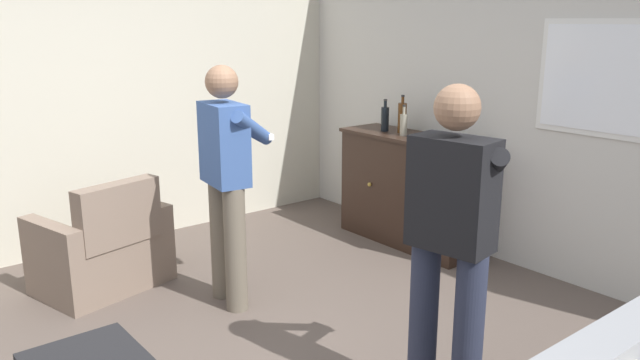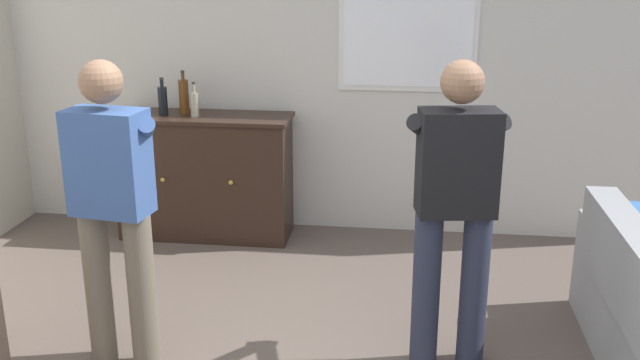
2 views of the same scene
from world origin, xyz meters
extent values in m
cube|color=beige|center=(0.00, 2.66, 1.40)|extent=(5.20, 0.12, 2.80)
cube|color=silver|center=(0.60, 2.60, 1.57)|extent=(1.06, 0.02, 0.82)
cube|color=white|center=(0.60, 2.59, 1.57)|extent=(0.98, 0.03, 0.74)
cube|color=beige|center=(-2.66, 0.00, 1.40)|extent=(0.12, 5.20, 2.80)
cube|color=#7F6B5B|center=(-1.72, -0.21, 0.20)|extent=(0.77, 0.77, 0.40)
cube|color=#7F6B5B|center=(-1.46, -0.15, 0.62)|extent=(0.29, 0.65, 0.45)
cube|color=#7F6B5B|center=(-1.63, -0.58, 0.30)|extent=(0.65, 0.27, 0.60)
cube|color=#7F6B5B|center=(-1.81, 0.16, 0.30)|extent=(0.65, 0.27, 0.60)
cube|color=black|center=(-0.95, 2.30, 0.48)|extent=(1.33, 0.44, 0.96)
cube|color=black|center=(-0.95, 2.30, 0.97)|extent=(1.37, 0.48, 0.03)
sphere|color=#B79338|center=(-1.22, 2.06, 0.53)|extent=(0.04, 0.04, 0.04)
sphere|color=#B79338|center=(-0.68, 2.06, 0.53)|extent=(0.04, 0.04, 0.04)
cylinder|color=gray|center=(-0.99, 2.24, 1.08)|extent=(0.06, 0.06, 0.19)
cylinder|color=gray|center=(-0.99, 2.24, 1.21)|extent=(0.02, 0.02, 0.07)
cylinder|color=#262626|center=(-0.99, 2.24, 1.25)|extent=(0.03, 0.03, 0.02)
cylinder|color=#593314|center=(-1.10, 2.34, 1.12)|extent=(0.08, 0.08, 0.27)
cylinder|color=#593314|center=(-1.10, 2.34, 1.28)|extent=(0.03, 0.03, 0.06)
cylinder|color=#262626|center=(-1.10, 2.34, 1.31)|extent=(0.03, 0.03, 0.02)
cylinder|color=black|center=(-1.25, 2.27, 1.10)|extent=(0.07, 0.07, 0.22)
cylinder|color=black|center=(-1.25, 2.27, 1.23)|extent=(0.03, 0.03, 0.06)
cylinder|color=#262626|center=(-1.25, 2.27, 1.27)|extent=(0.03, 0.03, 0.02)
cylinder|color=#6B6051|center=(-1.01, 0.41, 0.44)|extent=(0.15, 0.15, 0.88)
cylinder|color=#6B6051|center=(-0.75, 0.38, 0.44)|extent=(0.15, 0.15, 0.88)
cube|color=#385693|center=(-0.88, 0.39, 1.16)|extent=(0.43, 0.27, 0.55)
sphere|color=#8C664C|center=(-0.88, 0.39, 1.57)|extent=(0.22, 0.22, 0.22)
cylinder|color=#385693|center=(-0.97, 0.57, 1.27)|extent=(0.37, 0.38, 0.29)
cylinder|color=#385693|center=(-0.74, 0.54, 1.27)|extent=(0.28, 0.43, 0.29)
cube|color=white|center=(-0.84, 0.71, 1.18)|extent=(0.15, 0.06, 0.04)
cylinder|color=#282D42|center=(0.76, 0.59, 0.44)|extent=(0.15, 0.15, 0.88)
cylinder|color=#282D42|center=(1.02, 0.64, 0.44)|extent=(0.15, 0.15, 0.88)
cube|color=black|center=(0.89, 0.61, 1.16)|extent=(0.43, 0.28, 0.55)
sphere|color=#8C664C|center=(0.89, 0.61, 1.57)|extent=(0.22, 0.22, 0.22)
cylinder|color=black|center=(0.75, 0.75, 1.27)|extent=(0.28, 0.43, 0.29)
cylinder|color=black|center=(0.98, 0.79, 1.27)|extent=(0.37, 0.37, 0.29)
cube|color=white|center=(0.84, 0.93, 1.18)|extent=(0.15, 0.06, 0.04)
camera|label=1|loc=(2.73, -1.68, 1.96)|focal=35.00mm
camera|label=2|loc=(0.63, -2.93, 2.16)|focal=40.00mm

